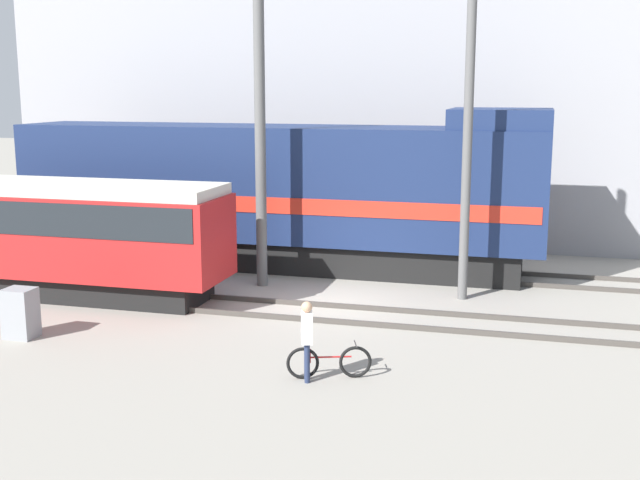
% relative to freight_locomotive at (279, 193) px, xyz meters
% --- Properties ---
extents(ground_plane, '(120.00, 120.00, 0.00)m').
position_rel_freight_locomotive_xyz_m(ground_plane, '(2.62, -4.28, -2.45)').
color(ground_plane, gray).
extents(track_near, '(60.00, 1.50, 0.14)m').
position_rel_freight_locomotive_xyz_m(track_near, '(2.62, -5.22, -2.38)').
color(track_near, '#47423D').
rests_on(track_near, ground).
extents(track_far, '(60.00, 1.51, 0.14)m').
position_rel_freight_locomotive_xyz_m(track_far, '(2.62, 0.00, -2.38)').
color(track_far, '#47423D').
rests_on(track_far, ground).
extents(building_backdrop, '(30.37, 6.00, 12.76)m').
position_rel_freight_locomotive_xyz_m(building_backdrop, '(2.62, 7.27, 3.93)').
color(building_backdrop, '#99999E').
rests_on(building_backdrop, ground).
extents(freight_locomotive, '(17.33, 3.04, 5.24)m').
position_rel_freight_locomotive_xyz_m(freight_locomotive, '(0.00, 0.00, 0.00)').
color(freight_locomotive, black).
rests_on(freight_locomotive, ground).
extents(streetcar, '(10.13, 2.54, 3.27)m').
position_rel_freight_locomotive_xyz_m(streetcar, '(-5.03, -5.22, -0.57)').
color(streetcar, black).
rests_on(streetcar, ground).
extents(bicycle, '(1.68, 0.71, 0.74)m').
position_rel_freight_locomotive_xyz_m(bicycle, '(4.22, -9.67, -2.11)').
color(bicycle, black).
rests_on(bicycle, ground).
extents(person, '(0.33, 0.41, 1.68)m').
position_rel_freight_locomotive_xyz_m(person, '(3.83, -9.95, -1.43)').
color(person, '#232D4C').
rests_on(person, ground).
extents(utility_pole_left, '(0.32, 0.32, 8.74)m').
position_rel_freight_locomotive_xyz_m(utility_pole_left, '(0.30, -2.61, 1.92)').
color(utility_pole_left, '#595959').
rests_on(utility_pole_left, ground).
extents(utility_pole_center, '(0.26, 0.26, 8.91)m').
position_rel_freight_locomotive_xyz_m(utility_pole_center, '(6.27, -2.61, 2.01)').
color(utility_pole_center, '#595959').
rests_on(utility_pole_center, ground).
extents(signal_box, '(0.70, 0.60, 1.20)m').
position_rel_freight_locomotive_xyz_m(signal_box, '(-3.55, -8.96, -1.85)').
color(signal_box, gray).
rests_on(signal_box, ground).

